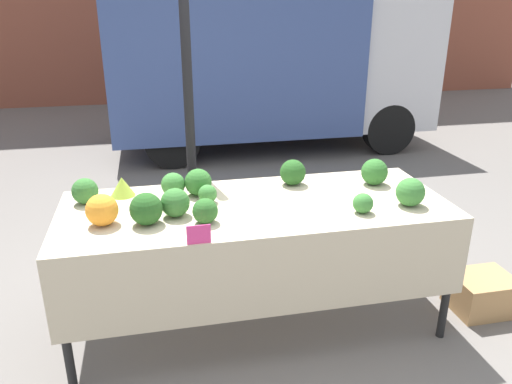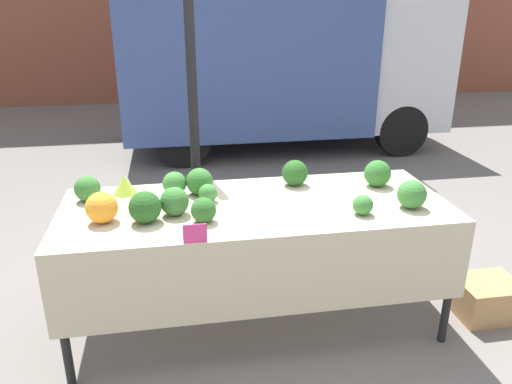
% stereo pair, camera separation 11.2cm
% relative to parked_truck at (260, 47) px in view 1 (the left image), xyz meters
% --- Properties ---
extents(ground_plane, '(40.00, 40.00, 0.00)m').
position_rel_parked_truck_xyz_m(ground_plane, '(-0.95, -4.22, -1.41)').
color(ground_plane, slate).
extents(tent_pole, '(0.07, 0.07, 2.27)m').
position_rel_parked_truck_xyz_m(tent_pole, '(-1.27, -3.43, -0.27)').
color(tent_pole, black).
rests_on(tent_pole, ground_plane).
extents(parked_truck, '(4.37, 1.90, 2.68)m').
position_rel_parked_truck_xyz_m(parked_truck, '(0.00, 0.00, 0.00)').
color(parked_truck, '#384C84').
rests_on(parked_truck, ground_plane).
extents(market_table, '(2.37, 0.94, 0.85)m').
position_rel_parked_truck_xyz_m(market_table, '(-0.95, -4.29, -0.65)').
color(market_table, beige).
rests_on(market_table, ground_plane).
extents(orange_cauliflower, '(0.18, 0.18, 0.18)m').
position_rel_parked_truck_xyz_m(orange_cauliflower, '(-1.85, -4.33, -0.46)').
color(orange_cauliflower, orange).
rests_on(orange_cauliflower, market_table).
extents(romanesco_head, '(0.16, 0.16, 0.12)m').
position_rel_parked_truck_xyz_m(romanesco_head, '(-1.76, -3.90, -0.49)').
color(romanesco_head, '#93B238').
rests_on(romanesco_head, market_table).
extents(broccoli_head_0, '(0.15, 0.15, 0.15)m').
position_rel_parked_truck_xyz_m(broccoli_head_0, '(-1.44, -3.97, -0.48)').
color(broccoli_head_0, '#387533').
rests_on(broccoli_head_0, market_table).
extents(broccoli_head_1, '(0.16, 0.16, 0.16)m').
position_rel_parked_truck_xyz_m(broccoli_head_1, '(-1.97, -3.98, -0.47)').
color(broccoli_head_1, '#336B2D').
rests_on(broccoli_head_1, market_table).
extents(broccoli_head_2, '(0.18, 0.18, 0.18)m').
position_rel_parked_truck_xyz_m(broccoli_head_2, '(-1.61, -4.37, -0.46)').
color(broccoli_head_2, '#23511E').
rests_on(broccoli_head_2, market_table).
extents(broccoli_head_3, '(0.18, 0.18, 0.18)m').
position_rel_parked_truck_xyz_m(broccoli_head_3, '(-0.10, -4.04, -0.46)').
color(broccoli_head_3, '#2D6628').
rests_on(broccoli_head_3, market_table).
extents(broccoli_head_4, '(0.17, 0.17, 0.17)m').
position_rel_parked_truck_xyz_m(broccoli_head_4, '(-0.64, -3.93, -0.47)').
color(broccoli_head_4, '#23511E').
rests_on(broccoli_head_4, market_table).
extents(broccoli_head_5, '(0.12, 0.12, 0.12)m').
position_rel_parked_truck_xyz_m(broccoli_head_5, '(-0.37, -4.47, -0.49)').
color(broccoli_head_5, '#387533').
rests_on(broccoli_head_5, market_table).
extents(broccoli_head_6, '(0.17, 0.17, 0.17)m').
position_rel_parked_truck_xyz_m(broccoli_head_6, '(-1.28, -3.99, -0.47)').
color(broccoli_head_6, '#2D6628').
rests_on(broccoli_head_6, market_table).
extents(broccoli_head_7, '(0.17, 0.17, 0.17)m').
position_rel_parked_truck_xyz_m(broccoli_head_7, '(-1.44, -4.29, -0.47)').
color(broccoli_head_7, '#336B2D').
rests_on(broccoli_head_7, market_table).
extents(broccoli_head_8, '(0.14, 0.14, 0.14)m').
position_rel_parked_truck_xyz_m(broccoli_head_8, '(-1.29, -4.42, -0.48)').
color(broccoli_head_8, '#285B23').
rests_on(broccoli_head_8, market_table).
extents(broccoli_head_9, '(0.17, 0.17, 0.17)m').
position_rel_parked_truck_xyz_m(broccoli_head_9, '(-0.04, -4.43, -0.47)').
color(broccoli_head_9, '#387533').
rests_on(broccoli_head_9, market_table).
extents(broccoli_head_10, '(0.12, 0.12, 0.12)m').
position_rel_parked_truck_xyz_m(broccoli_head_10, '(-1.24, -4.13, -0.50)').
color(broccoli_head_10, '#387533').
rests_on(broccoli_head_10, market_table).
extents(price_sign, '(0.12, 0.01, 0.10)m').
position_rel_parked_truck_xyz_m(price_sign, '(-1.35, -4.67, -0.50)').
color(price_sign, '#E53D84').
rests_on(price_sign, market_table).
extents(produce_crate, '(0.41, 0.35, 0.25)m').
position_rel_parked_truck_xyz_m(produce_crate, '(0.61, -4.41, -1.28)').
color(produce_crate, tan).
rests_on(produce_crate, ground_plane).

